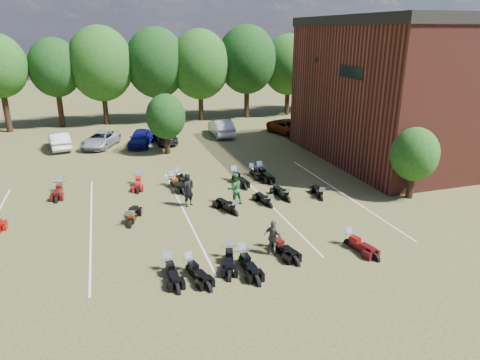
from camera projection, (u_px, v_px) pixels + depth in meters
name	position (u px, v px, depth m)	size (l,w,h in m)	color
ground	(252.00, 227.00, 22.21)	(160.00, 160.00, 0.00)	brown
car_1	(59.00, 141.00, 36.75)	(1.54, 4.41, 1.45)	silver
car_2	(100.00, 140.00, 37.37)	(2.18, 4.73, 1.31)	gray
car_3	(165.00, 136.00, 38.78)	(1.80, 4.43, 1.29)	black
car_4	(141.00, 138.00, 37.73)	(1.72, 4.27, 1.46)	#0E0F63
car_5	(221.00, 127.00, 41.40)	(1.70, 4.88, 1.61)	#B8B9B4
car_6	(289.00, 127.00, 41.88)	(2.36, 5.12, 1.42)	#611A05
car_7	(302.00, 124.00, 42.86)	(2.22, 5.47, 1.59)	#3E3E44
person_black	(189.00, 190.00, 24.60)	(0.71, 0.47, 1.95)	black
person_green	(235.00, 189.00, 24.92)	(0.91, 0.71, 1.88)	#286B32
person_grey	(273.00, 237.00, 19.27)	(0.97, 0.41, 1.66)	#58524C
motorcycle_1	(169.00, 271.00, 18.13)	(0.71, 2.21, 1.23)	black
motorcycle_2	(190.00, 272.00, 18.10)	(0.70, 2.20, 1.22)	black
motorcycle_3	(242.00, 263.00, 18.73)	(0.74, 2.33, 1.30)	black
motorcycle_4	(229.00, 258.00, 19.16)	(0.73, 2.30, 1.28)	black
motorcycle_5	(274.00, 248.00, 20.10)	(0.74, 2.34, 1.30)	black
motorcycle_6	(349.00, 245.00, 20.35)	(0.71, 2.21, 1.23)	#43090C
motorcycle_8	(131.00, 226.00, 22.33)	(0.75, 2.34, 1.30)	black
motorcycle_10	(234.00, 215.00, 23.72)	(0.73, 2.30, 1.28)	black
motorcycle_11	(287.00, 201.00, 25.58)	(0.73, 2.29, 1.27)	black
motorcycle_12	(321.00, 200.00, 25.81)	(0.66, 2.09, 1.16)	black
motorcycle_13	(269.00, 207.00, 24.76)	(0.66, 2.06, 1.15)	black
motorcycle_14	(61.00, 192.00, 27.09)	(0.76, 2.40, 1.34)	#430909
motorcycle_15	(139.00, 184.00, 28.47)	(0.73, 2.30, 1.28)	#A00B10
motorcycle_16	(178.00, 180.00, 29.22)	(0.68, 2.15, 1.20)	black
motorcycle_17	(173.00, 186.00, 28.18)	(0.77, 2.42, 1.35)	black
motorcycle_18	(235.00, 180.00, 29.15)	(0.80, 2.51, 1.40)	black
motorcycle_19	(260.00, 176.00, 30.12)	(0.80, 2.52, 1.41)	black
motorcycle_20	(252.00, 175.00, 30.31)	(0.65, 2.04, 1.14)	black
brick_building	(470.00, 86.00, 34.90)	(25.40, 15.20, 10.70)	#5D241A
tree_line	(155.00, 64.00, 45.91)	(56.00, 6.00, 9.79)	black
young_tree_near_building	(415.00, 154.00, 25.24)	(2.80, 2.80, 4.16)	black
young_tree_midfield	(166.00, 117.00, 34.55)	(3.20, 3.20, 4.70)	black
parking_lines	(184.00, 212.00, 24.04)	(20.10, 14.00, 0.01)	silver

